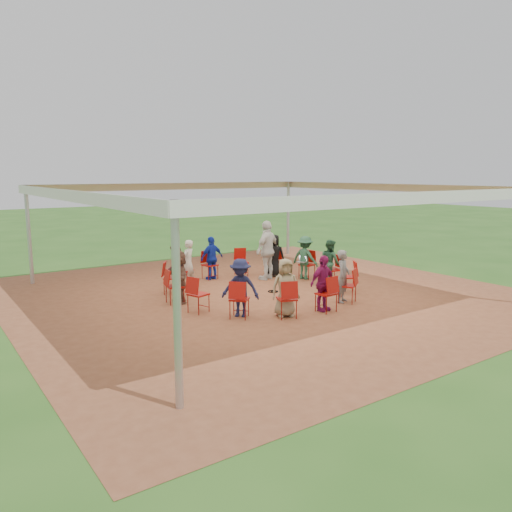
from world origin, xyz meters
TOP-DOWN VIEW (x-y plane):
  - ground at (0.00, 0.00)m, footprint 80.00×80.00m
  - dirt_patch at (0.00, 0.00)m, footprint 13.00×13.00m
  - tent at (0.00, 0.00)m, footprint 10.33×10.33m
  - chair_0 at (2.37, 0.75)m, footprint 0.55×0.53m
  - chair_1 at (1.81, 1.70)m, footprint 0.61×0.61m
  - chair_2 at (0.90, 2.32)m, footprint 0.55×0.56m
  - chair_3 at (-0.20, 2.48)m, footprint 0.45×0.47m
  - chair_4 at (-1.26, 2.15)m, footprint 0.58×0.59m
  - chair_5 at (-2.06, 1.39)m, footprint 0.60×0.59m
  - chair_6 at (-2.46, 0.36)m, footprint 0.50×0.48m
  - chair_7 at (-2.37, -0.75)m, footprint 0.55×0.53m
  - chair_8 at (-1.81, -1.70)m, footprint 0.61×0.61m
  - chair_9 at (-0.90, -2.32)m, footprint 0.55×0.56m
  - chair_10 at (0.20, -2.48)m, footprint 0.45×0.47m
  - chair_11 at (1.26, -2.15)m, footprint 0.58×0.59m
  - chair_12 at (2.06, -1.39)m, footprint 0.60×0.59m
  - chair_13 at (2.46, -0.36)m, footprint 0.50×0.48m
  - person_seated_0 at (2.26, 0.71)m, footprint 0.69×0.98m
  - person_seated_1 at (1.73, 1.62)m, footprint 0.73×0.75m
  - person_seated_2 at (-0.19, 2.36)m, footprint 0.84×0.48m
  - person_seated_3 at (-1.20, 2.04)m, footprint 0.60×0.54m
  - person_seated_4 at (-1.96, 1.32)m, footprint 0.69×0.77m
  - person_seated_5 at (-2.34, 0.34)m, footprint 0.66×1.33m
  - person_seated_6 at (-1.73, -1.62)m, footprint 0.93×0.95m
  - person_seated_7 at (-0.85, -2.21)m, footprint 0.76×0.59m
  - person_seated_8 at (0.19, -2.36)m, footprint 0.84×0.48m
  - person_seated_9 at (1.20, -2.04)m, footprint 0.60×0.54m
  - person_seated_10 at (2.34, -0.34)m, footprint 0.48×0.72m
  - standing_person at (1.26, 1.37)m, footprint 1.22×0.89m
  - cable_coil at (0.38, -0.11)m, footprint 0.30×0.30m
  - laptop at (2.10, 0.66)m, footprint 0.31×0.34m

SIDE VIEW (x-z plane):
  - ground at x=0.00m, z-range 0.00..0.00m
  - dirt_patch at x=0.00m, z-range 0.01..0.01m
  - cable_coil at x=0.38m, z-range 0.01..0.03m
  - chair_0 at x=2.37m, z-range 0.00..0.90m
  - chair_1 at x=1.81m, z-range 0.00..0.90m
  - chair_2 at x=0.90m, z-range 0.00..0.90m
  - chair_3 at x=-0.20m, z-range 0.00..0.90m
  - chair_4 at x=-1.26m, z-range 0.00..0.90m
  - chair_5 at x=-2.06m, z-range 0.00..0.90m
  - chair_6 at x=-2.46m, z-range 0.00..0.90m
  - chair_7 at x=-2.37m, z-range 0.00..0.90m
  - chair_8 at x=-1.81m, z-range 0.00..0.90m
  - chair_9 at x=-0.90m, z-range 0.00..0.90m
  - chair_10 at x=0.20m, z-range 0.00..0.90m
  - chair_11 at x=1.26m, z-range 0.00..0.90m
  - chair_12 at x=2.06m, z-range 0.00..0.90m
  - chair_13 at x=2.46m, z-range 0.00..0.90m
  - laptop at x=2.10m, z-range 0.54..0.74m
  - person_seated_0 at x=2.26m, z-range 0.01..1.38m
  - person_seated_1 at x=1.73m, z-range 0.01..1.38m
  - person_seated_2 at x=-0.19m, z-range 0.01..1.38m
  - person_seated_3 at x=-1.20m, z-range 0.01..1.38m
  - person_seated_4 at x=-1.96m, z-range 0.01..1.38m
  - person_seated_5 at x=-2.34m, z-range 0.01..1.38m
  - person_seated_6 at x=-1.73m, z-range 0.01..1.38m
  - person_seated_7 at x=-0.85m, z-range 0.01..1.38m
  - person_seated_8 at x=0.19m, z-range 0.01..1.38m
  - person_seated_9 at x=1.20m, z-range 0.01..1.38m
  - person_seated_10 at x=2.34m, z-range 0.01..1.38m
  - standing_person at x=1.26m, z-range 0.01..1.88m
  - tent at x=0.00m, z-range 0.87..3.87m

